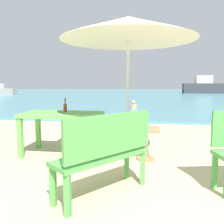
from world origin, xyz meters
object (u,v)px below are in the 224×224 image
bench_green_left (106,150)px  beer_bottle_amber (65,107)px  side_table_wood (146,139)px  boat_fishing_trawler (0,91)px  patio_umbrella (128,29)px  swimmer_person (133,105)px  boat_tanker (207,87)px  picnic_table_green (63,119)px

bench_green_left → beer_bottle_amber: bearing=122.9°
side_table_wood → boat_fishing_trawler: 26.80m
beer_bottle_amber → bench_green_left: size_ratio=0.23×
patio_umbrella → swimmer_person: patio_umbrella is taller
side_table_wood → swimmer_person: size_ratio=1.32×
side_table_wood → patio_umbrella: bearing=-149.6°
bench_green_left → boat_fishing_trawler: size_ratio=0.32×
beer_bottle_amber → patio_umbrella: size_ratio=0.12×
beer_bottle_amber → swimmer_person: (0.79, 7.66, -0.61)m
swimmer_person → boat_tanker: size_ratio=0.06×
beer_bottle_amber → bench_green_left: bearing=-57.1°
beer_bottle_amber → patio_umbrella: 1.77m
bench_green_left → swimmer_person: bearing=91.6°
bench_green_left → boat_fishing_trawler: (-16.25, 22.39, 0.01)m
picnic_table_green → boat_tanker: bearing=72.4°
picnic_table_green → swimmer_person: (0.80, 7.78, -0.41)m
patio_umbrella → side_table_wood: patio_umbrella is taller
swimmer_person → bench_green_left: bearing=-88.4°
picnic_table_green → beer_bottle_amber: size_ratio=5.28×
patio_umbrella → boat_fishing_trawler: 26.80m
side_table_wood → boat_tanker: bearing=75.1°
bench_green_left → boat_tanker: bearing=75.0°
patio_umbrella → bench_green_left: size_ratio=1.99×
side_table_wood → boat_fishing_trawler: boat_fishing_trawler is taller
picnic_table_green → bench_green_left: size_ratio=1.21×
side_table_wood → bench_green_left: (-0.43, -1.42, 0.19)m
boat_tanker → side_table_wood: bearing=-104.9°
beer_bottle_amber → boat_tanker: size_ratio=0.04×
picnic_table_green → patio_umbrella: 1.91m
picnic_table_green → bench_green_left: bearing=-54.8°
picnic_table_green → side_table_wood: bearing=-3.5°
picnic_table_green → side_table_wood: size_ratio=2.59×
swimmer_person → boat_fishing_trawler: bearing=140.6°
swimmer_person → boat_fishing_trawler: 20.68m
patio_umbrella → bench_green_left: (-0.13, -1.24, -1.58)m
beer_bottle_amber → patio_umbrella: patio_umbrella is taller
bench_green_left → patio_umbrella: bearing=83.9°
patio_umbrella → boat_tanker: (8.17, 29.78, -1.19)m
patio_umbrella → picnic_table_green: bearing=167.5°
beer_bottle_amber → side_table_wood: size_ratio=0.49×
bench_green_left → boat_fishing_trawler: bearing=126.0°
patio_umbrella → boat_fishing_trawler: size_ratio=0.64×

